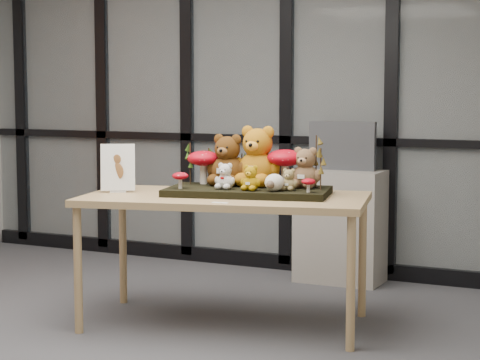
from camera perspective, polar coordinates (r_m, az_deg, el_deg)
The scene contains 25 objects.
floor at distance 5.19m, azimuth -12.57°, elevation -10.38°, with size 5.00×5.00×0.00m, color #4C4D51.
room_shell at distance 4.98m, azimuth -13.02°, elevation 8.50°, with size 5.00×5.00×5.00m.
glass_partition at distance 7.08m, azimuth -0.30°, elevation 5.74°, with size 4.90×0.06×2.78m.
display_table at distance 5.29m, azimuth -0.98°, elevation -1.72°, with size 1.86×1.22×0.80m.
diorama_tray at distance 5.32m, azimuth 0.53°, elevation -0.75°, with size 0.98×0.49×0.04m, color black.
bear_pooh_yellow at distance 5.42m, azimuth 1.18°, elevation 1.80°, with size 0.32×0.29×0.41m, color #B56E11, non-canonical shape.
bear_brown_medium at distance 5.45m, azimuth -0.82°, elevation 1.51°, with size 0.27×0.24×0.35m, color #4E2B0D, non-canonical shape.
bear_tan_back at distance 5.32m, azimuth 4.32°, elevation 0.95°, with size 0.21×0.19×0.28m, color brown, non-canonical shape.
bear_small_yellow at distance 5.17m, azimuth 0.72°, elevation 0.23°, with size 0.13×0.12×0.17m, color #AD7D08, non-canonical shape.
bear_white_bow at distance 5.25m, azimuth -0.97°, elevation 0.36°, with size 0.13×0.12×0.18m, color silver, non-canonical shape.
bear_beige_small at distance 5.18m, azimuth 3.24°, elevation 0.10°, with size 0.11×0.10×0.15m, color olive, non-canonical shape.
plush_cream_hedgehog at distance 5.14m, azimuth 2.28°, elevation -0.11°, with size 0.09×0.08×0.11m, color white, non-canonical shape.
mushroom_back_left at distance 5.53m, azimuth -2.40°, elevation 0.95°, with size 0.21×0.21×0.23m, color #AD0514, non-canonical shape.
mushroom_back_right at distance 5.38m, azimuth 2.99°, elevation 0.92°, with size 0.23×0.23×0.26m, color #AD0514, non-canonical shape.
mushroom_front_left at distance 5.29m, azimuth -3.94°, elevation 0.03°, with size 0.10×0.10×0.11m, color #AD0514, non-canonical shape.
mushroom_front_right at distance 5.09m, azimuth 4.51°, elevation -0.31°, with size 0.08×0.08×0.09m, color #AD0514, non-canonical shape.
sprig_green_far_left at distance 5.52m, azimuth -3.28°, elevation 1.08°, with size 0.05×0.05×0.26m, color black, non-canonical shape.
sprig_green_mid_left at distance 5.55m, azimuth -2.07°, elevation 0.94°, with size 0.05×0.05×0.23m, color black, non-canonical shape.
sprig_dry_far_right at distance 5.33m, azimuth 5.02°, elevation 1.22°, with size 0.05×0.05×0.32m, color brown, non-canonical shape.
sprig_dry_mid_right at distance 5.20m, azimuth 5.32°, elevation 0.71°, with size 0.05×0.05×0.25m, color brown, non-canonical shape.
sprig_green_centre at distance 5.51m, azimuth 0.12°, elevation 0.73°, with size 0.05×0.05×0.20m, color black, non-canonical shape.
sign_holder at distance 5.50m, azimuth -8.03°, elevation 0.67°, with size 0.21×0.16×0.30m.
label_card at distance 4.94m, azimuth -1.33°, elevation -1.50°, with size 0.10×0.03×0.00m, color white.
cabinet at distance 6.57m, azimuth 6.61°, elevation -3.03°, with size 0.63×0.37×0.85m, color gray.
monitor at distance 6.52m, azimuth 6.72°, elevation 2.24°, with size 0.51×0.05×0.36m.
Camera 1 is at (3.11, -3.89, 1.45)m, focal length 65.00 mm.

